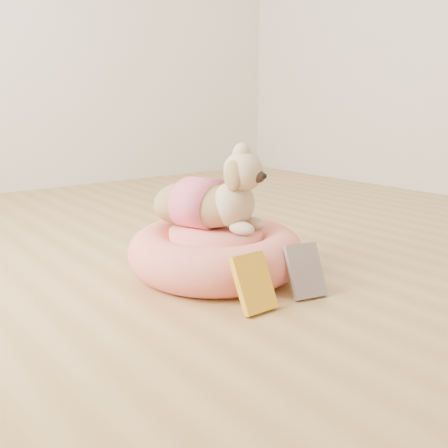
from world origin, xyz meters
TOP-DOWN VIEW (x-y plane):
  - floor at (0.00, 0.00)m, footprint 4.50×4.50m
  - pet_bed at (-0.21, -0.01)m, footprint 0.66×0.66m
  - dog at (-0.21, 0.02)m, footprint 0.46×0.53m
  - book_yellow at (-0.33, -0.36)m, footprint 0.13×0.11m
  - book_white at (-0.11, -0.38)m, footprint 0.14×0.13m

SIDE VIEW (x-z plane):
  - floor at x=0.00m, z-range 0.00..0.00m
  - pet_bed at x=-0.21m, z-range 0.00..0.17m
  - book_white at x=-0.11m, z-range 0.00..0.17m
  - book_yellow at x=-0.33m, z-range 0.00..0.18m
  - dog at x=-0.21m, z-range 0.17..0.50m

